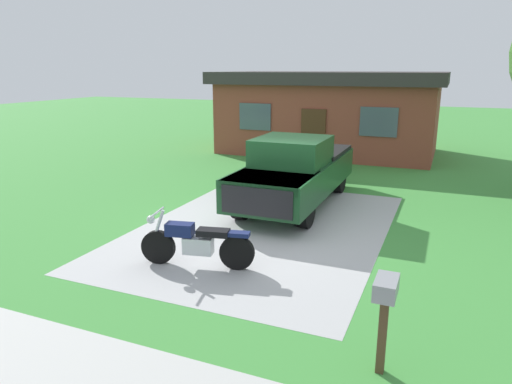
# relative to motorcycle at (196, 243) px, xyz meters

# --- Properties ---
(ground_plane) EXTENTS (80.00, 80.00, 0.00)m
(ground_plane) POSITION_rel_motorcycle_xyz_m (0.37, 2.51, -0.47)
(ground_plane) COLOR #41913D
(driveway_pad) EXTENTS (5.50, 7.88, 0.01)m
(driveway_pad) POSITION_rel_motorcycle_xyz_m (0.37, 2.51, -0.47)
(driveway_pad) COLOR #B2B2B2
(driveway_pad) RESTS_ON ground
(sidewalk_strip) EXTENTS (36.00, 1.80, 0.01)m
(sidewalk_strip) POSITION_rel_motorcycle_xyz_m (0.37, -3.49, -0.47)
(sidewalk_strip) COLOR #BBBBB6
(sidewalk_strip) RESTS_ON ground
(motorcycle) EXTENTS (2.18, 0.82, 1.09)m
(motorcycle) POSITION_rel_motorcycle_xyz_m (0.00, 0.00, 0.00)
(motorcycle) COLOR black
(motorcycle) RESTS_ON ground
(pickup_truck) EXTENTS (2.00, 5.63, 1.90)m
(pickup_truck) POSITION_rel_motorcycle_xyz_m (0.42, 4.79, 0.48)
(pickup_truck) COLOR black
(pickup_truck) RESTS_ON ground
(mailbox) EXTENTS (0.26, 0.48, 1.26)m
(mailbox) POSITION_rel_motorcycle_xyz_m (3.70, -1.91, 0.51)
(mailbox) COLOR #4C3823
(mailbox) RESTS_ON ground
(neighbor_house) EXTENTS (9.60, 5.60, 3.50)m
(neighbor_house) POSITION_rel_motorcycle_xyz_m (-0.82, 13.32, 1.32)
(neighbor_house) COLOR brown
(neighbor_house) RESTS_ON ground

